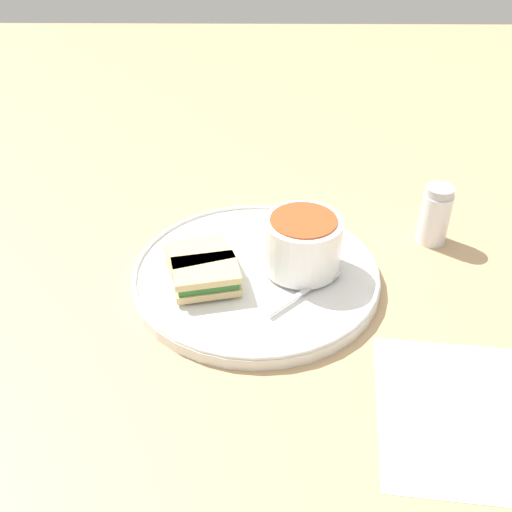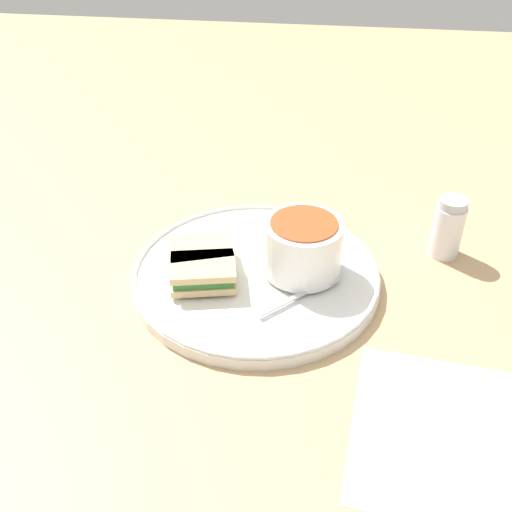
{
  "view_description": "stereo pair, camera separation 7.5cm",
  "coord_description": "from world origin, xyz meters",
  "px_view_note": "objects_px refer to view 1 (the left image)",
  "views": [
    {
      "loc": [
        0.6,
        0.01,
        0.48
      ],
      "look_at": [
        0.0,
        0.0,
        0.04
      ],
      "focal_mm": 42.0,
      "sensor_mm": 36.0,
      "label": 1
    },
    {
      "loc": [
        0.6,
        0.08,
        0.48
      ],
      "look_at": [
        0.0,
        0.0,
        0.04
      ],
      "focal_mm": 42.0,
      "sensor_mm": 36.0,
      "label": 2
    }
  ],
  "objects_px": {
    "sandwich_half_near": "(200,260)",
    "salt_shaker": "(435,215)",
    "soup_bowl": "(302,243)",
    "sandwich_half_far": "(206,277)",
    "spoon": "(324,277)"
  },
  "relations": [
    {
      "from": "sandwich_half_near",
      "to": "salt_shaker",
      "type": "relative_size",
      "value": 1.09
    },
    {
      "from": "spoon",
      "to": "soup_bowl",
      "type": "bearing_deg",
      "value": 89.15
    },
    {
      "from": "salt_shaker",
      "to": "sandwich_half_far",
      "type": "bearing_deg",
      "value": -67.06
    },
    {
      "from": "spoon",
      "to": "salt_shaker",
      "type": "relative_size",
      "value": 1.16
    },
    {
      "from": "spoon",
      "to": "salt_shaker",
      "type": "height_order",
      "value": "salt_shaker"
    },
    {
      "from": "sandwich_half_near",
      "to": "salt_shaker",
      "type": "xyz_separation_m",
      "value": [
        -0.1,
        0.32,
        0.01
      ]
    },
    {
      "from": "spoon",
      "to": "sandwich_half_near",
      "type": "bearing_deg",
      "value": 128.32
    },
    {
      "from": "sandwich_half_far",
      "to": "sandwich_half_near",
      "type": "bearing_deg",
      "value": -161.98
    },
    {
      "from": "sandwich_half_far",
      "to": "soup_bowl",
      "type": "bearing_deg",
      "value": 109.41
    },
    {
      "from": "soup_bowl",
      "to": "sandwich_half_far",
      "type": "bearing_deg",
      "value": -70.59
    },
    {
      "from": "soup_bowl",
      "to": "sandwich_half_near",
      "type": "bearing_deg",
      "value": -86.24
    },
    {
      "from": "soup_bowl",
      "to": "salt_shaker",
      "type": "xyz_separation_m",
      "value": [
        -0.09,
        0.19,
        -0.01
      ]
    },
    {
      "from": "soup_bowl",
      "to": "sandwich_half_far",
      "type": "distance_m",
      "value": 0.13
    },
    {
      "from": "sandwich_half_near",
      "to": "salt_shaker",
      "type": "distance_m",
      "value": 0.33
    },
    {
      "from": "sandwich_half_near",
      "to": "salt_shaker",
      "type": "bearing_deg",
      "value": 106.92
    }
  ]
}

